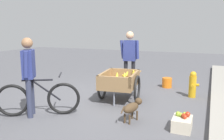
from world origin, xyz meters
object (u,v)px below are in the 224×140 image
bicycle (38,98)px  dog (132,107)px  fire_hydrant (193,84)px  apple_crate (182,123)px  fruit_cart (119,83)px  vendor_person (130,55)px  cyclist_person (29,70)px  plastic_bucket (167,83)px

bicycle → dog: bearing=104.0°
fire_hydrant → apple_crate: 2.13m
dog → fire_hydrant: 2.28m
fire_hydrant → fruit_cart: bearing=-59.7°
vendor_person → dog: size_ratio=2.50×
cyclist_person → fire_hydrant: 3.94m
dog → vendor_person: bearing=-159.8°
fruit_cart → fire_hydrant: bearing=120.3°
bicycle → fire_hydrant: 3.74m
dog → apple_crate: size_ratio=1.50×
vendor_person → apple_crate: size_ratio=3.75×
dog → fire_hydrant: bearing=156.1°
vendor_person → plastic_bucket: bearing=119.9°
bicycle → apple_crate: (-0.42, 2.76, -0.23)m
vendor_person → plastic_bucket: (-0.57, 0.98, -0.85)m
fire_hydrant → plastic_bucket: bearing=-134.5°
plastic_bucket → apple_crate: bearing=15.1°
plastic_bucket → cyclist_person: bearing=-32.0°
bicycle → fruit_cart: bearing=144.6°
plastic_bucket → dog: bearing=-3.0°
plastic_bucket → apple_crate: apple_crate is taller
cyclist_person → vendor_person: bearing=158.1°
cyclist_person → fire_hydrant: (-2.61, 2.89, -0.60)m
plastic_bucket → fire_hydrant: bearing=45.5°
cyclist_person → dog: bearing=105.2°
vendor_person → apple_crate: vendor_person is taller
vendor_person → fruit_cart: bearing=6.8°
vendor_person → apple_crate: 3.03m
cyclist_person → dog: 2.14m
fruit_cart → vendor_person: bearing=-173.2°
vendor_person → plastic_bucket: vendor_person is taller
vendor_person → fire_hydrant: vendor_person is taller
fruit_cart → cyclist_person: cyclist_person is taller
vendor_person → fire_hydrant: 1.89m
cyclist_person → apple_crate: (-0.50, 2.89, -0.81)m
cyclist_person → bicycle: bearing=120.1°
vendor_person → bicycle: size_ratio=1.13×
fruit_cart → bicycle: 1.95m
cyclist_person → fire_hydrant: bearing=132.2°
bicycle → plastic_bucket: (-3.30, 1.98, -0.21)m
bicycle → fire_hydrant: size_ratio=2.19×
fruit_cart → cyclist_person: bearing=-37.2°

